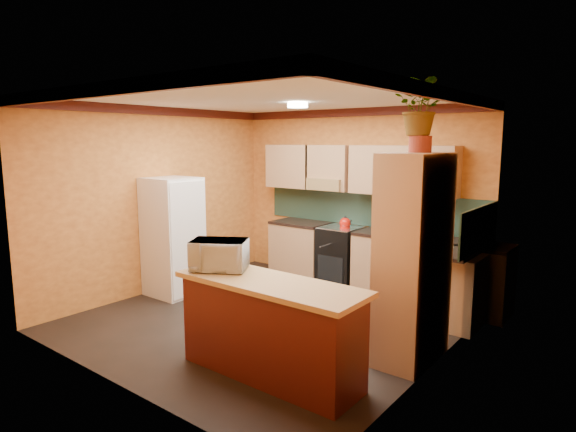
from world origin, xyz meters
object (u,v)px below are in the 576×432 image
(stove, at_px, (341,256))
(pantry, at_px, (413,259))
(breakfast_bar, at_px, (270,331))
(fridge, at_px, (173,237))
(microwave, at_px, (219,255))
(base_cabinets_back, at_px, (377,264))

(stove, distance_m, pantry, 2.65)
(breakfast_bar, bearing_deg, pantry, 52.36)
(stove, height_order, fridge, fridge)
(pantry, height_order, microwave, pantry)
(stove, bearing_deg, pantry, -42.41)
(breakfast_bar, bearing_deg, base_cabinets_back, 97.55)
(stove, xyz_separation_m, microwave, (0.35, -2.91, 0.63))
(pantry, bearing_deg, microwave, -143.21)
(fridge, relative_size, microwave, 3.11)
(base_cabinets_back, distance_m, stove, 0.63)
(base_cabinets_back, bearing_deg, fridge, -141.46)
(base_cabinets_back, relative_size, stove, 4.01)
(microwave, bearing_deg, stove, 65.82)
(breakfast_bar, height_order, microwave, microwave)
(fridge, height_order, microwave, fridge)
(pantry, distance_m, breakfast_bar, 1.59)
(fridge, xyz_separation_m, microwave, (2.04, -1.06, 0.23))
(pantry, xyz_separation_m, breakfast_bar, (-0.90, -1.16, -0.61))
(base_cabinets_back, xyz_separation_m, pantry, (1.28, -1.74, 0.61))
(base_cabinets_back, bearing_deg, microwave, -95.38)
(fridge, bearing_deg, base_cabinets_back, 38.54)
(pantry, bearing_deg, base_cabinets_back, 126.36)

